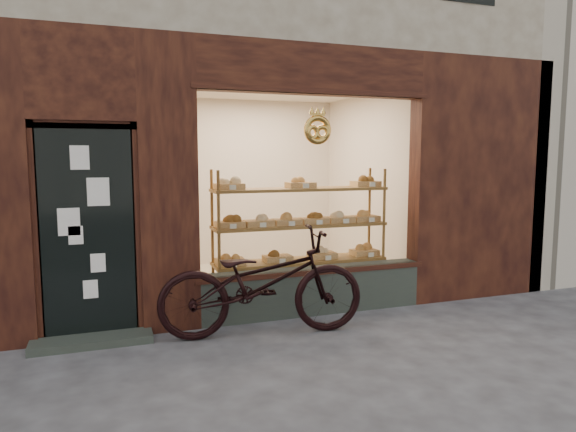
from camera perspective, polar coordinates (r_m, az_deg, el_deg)
name	(u,v)px	position (r m, az deg, el deg)	size (l,w,h in m)	color
ground	(363,397)	(4.25, 8.36, -19.32)	(90.00, 90.00, 0.00)	#363638
display_shelf	(300,237)	(6.41, 1.38, -2.34)	(2.20, 0.45, 1.70)	brown
bicycle	(262,283)	(5.34, -2.90, -7.40)	(0.74, 2.13, 1.12)	black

